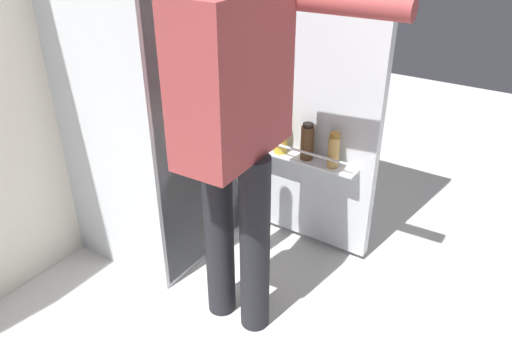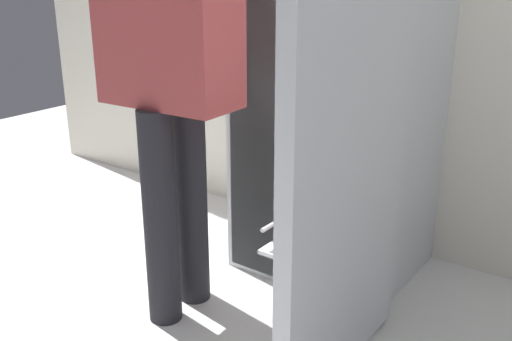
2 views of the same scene
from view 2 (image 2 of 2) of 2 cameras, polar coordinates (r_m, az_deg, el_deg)
name	(u,v)px [view 2 (image 2 of 2)]	position (r m, az deg, el deg)	size (l,w,h in m)	color
ground_plane	(260,318)	(2.23, 0.34, -14.17)	(6.91, 6.91, 0.00)	silver
refrigerator	(342,56)	(2.28, 8.35, 10.95)	(0.75, 1.27, 1.82)	silver
person	(171,56)	(1.97, -8.31, 10.98)	(0.57, 0.76, 1.58)	black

